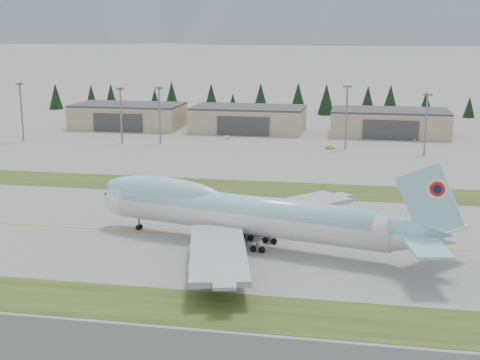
% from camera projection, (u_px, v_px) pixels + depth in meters
% --- Properties ---
extents(ground, '(7000.00, 7000.00, 0.00)m').
position_uv_depth(ground, '(196.00, 235.00, 144.85)').
color(ground, slate).
rests_on(ground, ground).
extents(grass_strip_near, '(400.00, 14.00, 0.08)m').
position_uv_depth(grass_strip_near, '(137.00, 304.00, 108.45)').
color(grass_strip_near, '#2B3F16').
rests_on(grass_strip_near, ground).
extents(grass_strip_far, '(400.00, 18.00, 0.08)m').
position_uv_depth(grass_strip_far, '(236.00, 187.00, 187.96)').
color(grass_strip_far, '#2B3F16').
rests_on(grass_strip_far, ground).
extents(taxiway_line_main, '(400.00, 0.40, 0.02)m').
position_uv_depth(taxiway_line_main, '(196.00, 235.00, 144.85)').
color(taxiway_line_main, gold).
rests_on(taxiway_line_main, ground).
extents(boeing_747_freighter, '(78.42, 65.52, 20.62)m').
position_uv_depth(boeing_747_freighter, '(244.00, 213.00, 136.40)').
color(boeing_747_freighter, silver).
rests_on(boeing_747_freighter, ground).
extents(hangar_left, '(48.00, 26.60, 10.80)m').
position_uv_depth(hangar_left, '(128.00, 116.00, 300.05)').
color(hangar_left, tan).
rests_on(hangar_left, ground).
extents(hangar_center, '(48.00, 26.60, 10.80)m').
position_uv_depth(hangar_center, '(249.00, 119.00, 289.99)').
color(hangar_center, tan).
rests_on(hangar_center, ground).
extents(hangar_right, '(48.00, 26.60, 10.80)m').
position_uv_depth(hangar_right, '(390.00, 122.00, 279.02)').
color(hangar_right, tan).
rests_on(hangar_right, ground).
extents(floodlight_masts, '(201.90, 9.89, 24.18)m').
position_uv_depth(floodlight_masts, '(265.00, 106.00, 246.73)').
color(floodlight_masts, slate).
rests_on(floodlight_masts, ground).
extents(service_vehicle_a, '(2.48, 3.58, 1.13)m').
position_uv_depth(service_vehicle_a, '(227.00, 138.00, 271.83)').
color(service_vehicle_a, white).
rests_on(service_vehicle_a, ground).
extents(service_vehicle_b, '(4.05, 2.03, 1.27)m').
position_uv_depth(service_vehicle_b, '(330.00, 149.00, 247.83)').
color(service_vehicle_b, gold).
rests_on(service_vehicle_b, ground).
extents(service_vehicle_c, '(3.17, 4.20, 1.13)m').
position_uv_depth(service_vehicle_c, '(416.00, 140.00, 266.78)').
color(service_vehicle_c, silver).
rests_on(service_vehicle_c, ground).
extents(conifer_belt, '(273.22, 15.23, 16.71)m').
position_uv_depth(conifer_belt, '(303.00, 100.00, 346.20)').
color(conifer_belt, black).
rests_on(conifer_belt, ground).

